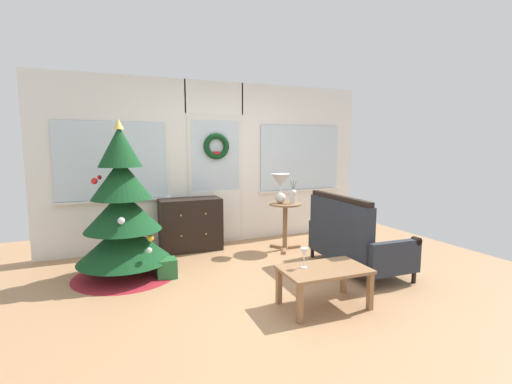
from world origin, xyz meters
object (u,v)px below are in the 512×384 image
Objects in this scene: settee_sofa at (352,241)px; table_lamp at (281,184)px; gift_box at (166,268)px; flower_vase at (293,196)px; wine_glass at (304,253)px; coffee_table at (324,274)px; christmas_tree at (123,219)px; dresser_cabinet at (191,224)px; side_table at (285,217)px.

table_lamp is (-0.41, 1.18, 0.62)m from settee_sofa.
gift_box is at bearing 163.87° from settee_sofa.
flower_vase reaches higher than wine_glass.
christmas_tree is at bearing 135.95° from coffee_table.
gift_box is (-1.28, 1.40, -0.22)m from coffee_table.
coffee_table is 4.40× the size of wine_glass.
coffee_table is at bearing -140.21° from settee_sofa.
christmas_tree is 1.30m from dresser_cabinet.
coffee_table is (-0.67, -1.85, -0.49)m from flower_vase.
coffee_table is (-0.92, -0.77, -0.04)m from settee_sofa.
settee_sofa is 1.19m from flower_vase.
coffee_table is (0.73, -2.45, -0.06)m from dresser_cabinet.
settee_sofa is at bearing -18.81° from christmas_tree.
table_lamp is (1.25, -0.50, 0.60)m from dresser_cabinet.
christmas_tree is at bearing -175.75° from flower_vase.
flower_vase reaches higher than coffee_table.
side_table is 1.96m from gift_box.
table_lamp reaches higher than flower_vase.
christmas_tree is 2.32m from side_table.
table_lamp reaches higher than settee_sofa.
dresser_cabinet is 2.56m from coffee_table.
settee_sofa is 1.20m from side_table.
flower_vase is 0.41× the size of coffee_table.
flower_vase is at bearing 64.20° from wine_glass.
gift_box is at bearing 132.36° from coffee_table.
settee_sofa reaches higher than wine_glass.
christmas_tree is 1.32× the size of settee_sofa.
table_lamp reaches higher than gift_box.
side_table is (1.31, -0.54, 0.11)m from dresser_cabinet.
settee_sofa is (2.65, -0.90, -0.32)m from christmas_tree.
settee_sofa reaches higher than side_table.
coffee_table is 3.71× the size of gift_box.
coffee_table is 0.28m from wine_glass.
gift_box is at bearing -163.18° from table_lamp.
wine_glass is at bearing -148.19° from settee_sofa.
table_lamp is 1.90× the size of gift_box.
wine_glass is (0.56, -2.36, 0.14)m from dresser_cabinet.
settee_sofa is at bearing -73.09° from side_table.
flower_vase is at bearing -23.11° from dresser_cabinet.
dresser_cabinet is 2.07× the size of table_lamp.
gift_box is (-1.95, -0.44, -0.71)m from flower_vase.
christmas_tree is 5.35× the size of flower_vase.
side_table is at bearing 73.22° from coffee_table.
wine_glass is (-0.75, -1.82, 0.03)m from side_table.
flower_vase is (-0.25, 1.08, 0.45)m from settee_sofa.
coffee_table is at bearing -44.05° from christmas_tree.
wine_glass is at bearing -112.42° from side_table.
christmas_tree is 9.60× the size of wine_glass.
wine_glass reaches higher than coffee_table.
dresser_cabinet is at bearing 38.21° from christmas_tree.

